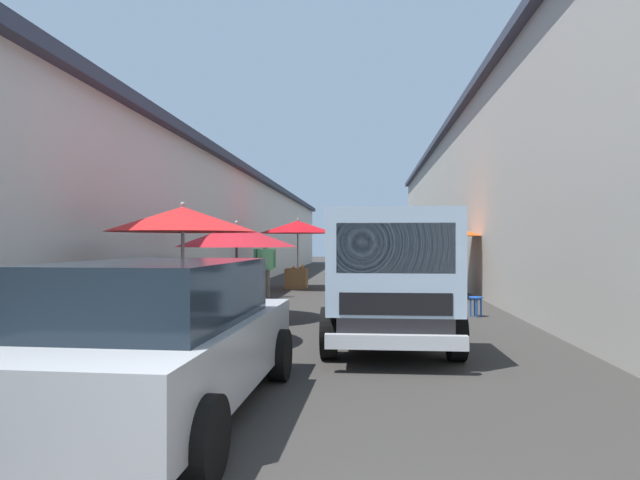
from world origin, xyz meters
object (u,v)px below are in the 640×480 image
(fruit_stall_far_left, at_px, (298,232))
(vendor_in_shade, at_px, (416,276))
(delivery_truck, at_px, (389,281))
(vendor_by_crates, at_px, (265,265))
(plastic_stool, at_px, (476,302))
(hatchback_car, at_px, (162,337))
(fruit_stall_near_left, at_px, (441,239))
(fruit_stall_near_right, at_px, (238,246))
(fruit_stall_far_right, at_px, (184,236))

(fruit_stall_far_left, bearing_deg, vendor_in_shade, -154.35)
(delivery_truck, distance_m, vendor_in_shade, 3.03)
(vendor_by_crates, distance_m, plastic_stool, 6.36)
(vendor_in_shade, relative_size, plastic_stool, 3.73)
(vendor_by_crates, relative_size, vendor_in_shade, 1.03)
(delivery_truck, relative_size, vendor_by_crates, 2.96)
(plastic_stool, bearing_deg, hatchback_car, 148.30)
(fruit_stall_far_left, relative_size, hatchback_car, 0.68)
(vendor_in_shade, distance_m, plastic_stool, 1.66)
(vendor_in_shade, bearing_deg, delivery_truck, 166.99)
(fruit_stall_far_left, height_order, plastic_stool, fruit_stall_far_left)
(fruit_stall_near_left, xyz_separation_m, vendor_in_shade, (-4.91, 1.19, -0.79))
(fruit_stall_near_right, relative_size, fruit_stall_far_right, 1.09)
(fruit_stall_near_right, bearing_deg, delivery_truck, -132.23)
(fruit_stall_far_right, height_order, vendor_by_crates, fruit_stall_far_right)
(fruit_stall_near_right, distance_m, vendor_by_crates, 4.35)
(fruit_stall_near_right, height_order, fruit_stall_far_left, fruit_stall_far_left)
(fruit_stall_near_left, relative_size, plastic_stool, 5.67)
(plastic_stool, bearing_deg, fruit_stall_near_right, 100.47)
(fruit_stall_far_left, bearing_deg, vendor_by_crates, 169.73)
(delivery_truck, height_order, vendor_in_shade, delivery_truck)
(hatchback_car, bearing_deg, fruit_stall_near_left, -20.41)
(fruit_stall_far_right, height_order, delivery_truck, fruit_stall_far_right)
(fruit_stall_far_right, bearing_deg, fruit_stall_far_left, -2.27)
(fruit_stall_far_right, distance_m, vendor_by_crates, 7.22)
(fruit_stall_far_left, distance_m, plastic_stool, 8.20)
(fruit_stall_near_left, height_order, vendor_in_shade, fruit_stall_near_left)
(fruit_stall_near_right, distance_m, vendor_in_shade, 3.78)
(fruit_stall_near_right, distance_m, fruit_stall_near_left, 7.08)
(fruit_stall_near_left, xyz_separation_m, vendor_by_crates, (-0.79, 5.20, -0.76))
(delivery_truck, xyz_separation_m, vendor_by_crates, (7.06, 3.33, -0.07))
(vendor_in_shade, xyz_separation_m, plastic_stool, (0.75, -1.35, -0.61))
(fruit_stall_far_left, height_order, fruit_stall_far_right, fruit_stall_far_left)
(hatchback_car, relative_size, vendor_by_crates, 2.37)
(fruit_stall_far_left, xyz_separation_m, vendor_by_crates, (-3.07, 0.56, -1.01))
(fruit_stall_near_left, xyz_separation_m, hatchback_car, (-11.09, 4.13, -0.99))
(vendor_by_crates, xyz_separation_m, plastic_stool, (-3.36, -5.36, -0.64))
(fruit_stall_near_left, bearing_deg, vendor_in_shade, 166.32)
(fruit_stall_far_left, xyz_separation_m, plastic_stool, (-6.43, -4.80, -1.65))
(delivery_truck, bearing_deg, vendor_by_crates, 25.21)
(delivery_truck, height_order, plastic_stool, delivery_truck)
(delivery_truck, bearing_deg, fruit_stall_near_right, 47.77)
(fruit_stall_near_left, bearing_deg, fruit_stall_far_left, 63.87)
(fruit_stall_far_right, relative_size, vendor_by_crates, 1.40)
(fruit_stall_near_left, relative_size, vendor_by_crates, 1.48)
(delivery_truck, bearing_deg, fruit_stall_far_left, 15.29)
(fruit_stall_far_left, height_order, delivery_truck, fruit_stall_far_left)
(hatchback_car, bearing_deg, fruit_stall_far_left, 2.21)
(fruit_stall_near_right, relative_size, vendor_in_shade, 1.57)
(vendor_in_shade, bearing_deg, hatchback_car, 154.63)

